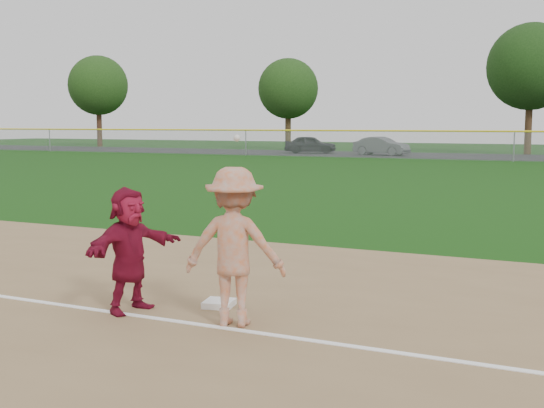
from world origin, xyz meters
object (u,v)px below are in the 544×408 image
at_px(first_base, 219,303).
at_px(base_runner, 129,249).
at_px(car_left, 311,144).
at_px(car_mid, 381,146).

bearing_deg(first_base, base_runner, -144.91).
distance_m(car_left, car_mid, 6.51).
distance_m(first_base, car_left, 48.79).
bearing_deg(base_runner, car_mid, 24.89).
distance_m(first_base, car_mid, 46.01).
height_order(base_runner, car_left, base_runner).
xyz_separation_m(car_left, car_mid, (6.43, -0.99, -0.02)).
height_order(first_base, base_runner, base_runner).
bearing_deg(first_base, car_left, 110.03).
bearing_deg(base_runner, first_base, -41.56).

